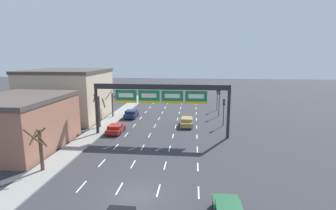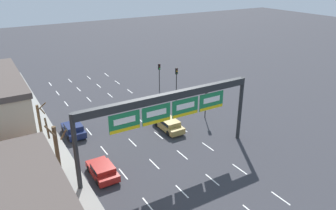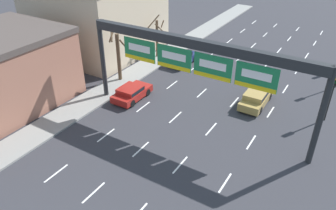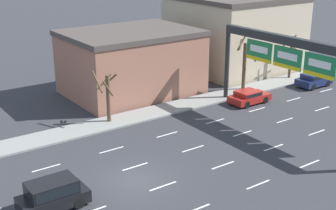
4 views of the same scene
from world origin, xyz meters
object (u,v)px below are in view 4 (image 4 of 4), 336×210
at_px(sign_gantry, 306,56).
at_px(tree_bare_third, 107,94).
at_px(car_red, 249,96).
at_px(suv_black, 53,193).
at_px(car_navy, 314,80).
at_px(tree_bare_closest, 244,63).
at_px(tree_bare_second, 291,56).

relative_size(sign_gantry, tree_bare_third, 4.31).
xyz_separation_m(car_red, tree_bare_third, (-3.27, -13.18, 1.82)).
xyz_separation_m(suv_black, car_red, (-6.80, 22.20, -0.28)).
distance_m(car_navy, car_red, 9.42).
xyz_separation_m(sign_gantry, tree_bare_closest, (-9.97, 3.28, -3.10)).
height_order(sign_gantry, car_navy, sign_gantry).
height_order(car_red, tree_bare_closest, tree_bare_closest).
distance_m(car_red, tree_bare_second, 10.43).
relative_size(tree_bare_closest, tree_bare_third, 1.29).
relative_size(car_red, tree_bare_closest, 0.72).
bearing_deg(tree_bare_second, suv_black, -72.19).
bearing_deg(car_red, tree_bare_closest, 143.17).
height_order(sign_gantry, tree_bare_second, sign_gantry).
relative_size(tree_bare_second, tree_bare_third, 1.07).
bearing_deg(tree_bare_third, tree_bare_closest, 90.04).
xyz_separation_m(sign_gantry, tree_bare_third, (-9.96, -12.35, -3.49)).
xyz_separation_m(sign_gantry, tree_bare_second, (-10.12, 10.49, -3.38)).
bearing_deg(car_red, suv_black, -72.96).
height_order(car_navy, tree_bare_second, tree_bare_second).
bearing_deg(tree_bare_second, tree_bare_closest, -88.82).
distance_m(sign_gantry, car_red, 8.57).
bearing_deg(car_red, sign_gantry, -7.03).
distance_m(tree_bare_closest, tree_bare_third, 15.64).
bearing_deg(suv_black, tree_bare_closest, 112.25).
relative_size(suv_black, tree_bare_second, 0.85).
relative_size(car_navy, suv_black, 1.01).
relative_size(sign_gantry, tree_bare_second, 4.02).
distance_m(tree_bare_closest, tree_bare_second, 7.21).
height_order(suv_black, tree_bare_closest, tree_bare_closest).
distance_m(sign_gantry, suv_black, 21.95).
distance_m(car_red, tree_bare_third, 13.70).
xyz_separation_m(car_navy, tree_bare_second, (-3.45, 0.24, 1.86)).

